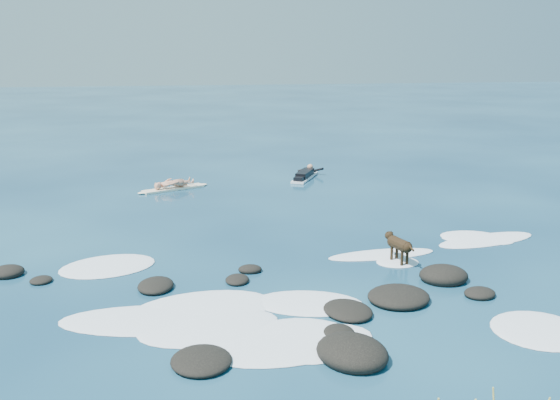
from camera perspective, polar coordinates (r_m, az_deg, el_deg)
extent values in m
plane|color=#0A2642|center=(15.15, 1.86, -6.89)|extent=(160.00, 160.00, 0.00)
ellipsoid|color=black|center=(15.29, 14.73, -6.70)|extent=(1.16, 1.03, 0.47)
ellipsoid|color=black|center=(11.35, 6.61, -13.67)|extent=(1.69, 1.76, 0.52)
ellipsoid|color=black|center=(15.74, -21.00, -6.87)|extent=(0.67, 0.69, 0.17)
ellipsoid|color=black|center=(14.60, 17.80, -8.14)|extent=(0.90, 0.83, 0.24)
ellipsoid|color=black|center=(13.91, 10.80, -8.69)|extent=(1.75, 1.70, 0.35)
ellipsoid|color=black|center=(14.61, -11.30, -7.68)|extent=(0.97, 1.14, 0.27)
ellipsoid|color=black|center=(14.76, -3.93, -7.29)|extent=(0.70, 0.79, 0.20)
ellipsoid|color=black|center=(16.50, -23.66, -6.05)|extent=(0.82, 0.80, 0.30)
ellipsoid|color=black|center=(15.38, -2.76, -6.36)|extent=(0.63, 0.53, 0.22)
ellipsoid|color=black|center=(12.19, 5.44, -12.02)|extent=(0.69, 0.81, 0.21)
ellipsoid|color=black|center=(13.12, 6.23, -10.02)|extent=(1.26, 1.39, 0.27)
ellipsoid|color=black|center=(11.23, -7.21, -14.36)|extent=(1.11, 1.18, 0.27)
ellipsoid|color=white|center=(13.39, -7.13, -9.81)|extent=(3.33, 2.33, 0.12)
ellipsoid|color=white|center=(16.30, -15.47, -5.85)|extent=(2.77, 2.33, 0.12)
ellipsoid|color=white|center=(13.01, -11.51, -10.72)|extent=(3.97, 2.04, 0.12)
ellipsoid|color=white|center=(13.56, 2.62, -9.41)|extent=(2.68, 2.02, 0.12)
ellipsoid|color=white|center=(18.75, 18.36, -3.49)|extent=(3.41, 1.78, 0.12)
ellipsoid|color=white|center=(16.78, 9.29, -4.95)|extent=(3.04, 1.04, 0.12)
ellipsoid|color=white|center=(13.33, 22.63, -10.93)|extent=(2.17, 2.15, 0.12)
ellipsoid|color=white|center=(12.55, -6.47, -11.47)|extent=(3.05, 2.11, 0.12)
ellipsoid|color=white|center=(18.68, 17.59, -3.49)|extent=(2.19, 1.60, 0.12)
ellipsoid|color=white|center=(11.99, 2.17, -12.64)|extent=(2.71, 2.54, 0.12)
ellipsoid|color=white|center=(11.82, 1.27, -13.05)|extent=(3.39, 2.09, 0.12)
ellipsoid|color=white|center=(18.94, 17.05, -3.22)|extent=(1.99, 1.56, 0.12)
ellipsoid|color=white|center=(16.27, 10.70, -5.62)|extent=(1.10, 0.90, 0.12)
cube|color=#FFEDCB|center=(24.45, -9.71, 1.03)|extent=(2.42, 1.47, 0.08)
ellipsoid|color=#FFEDCB|center=(24.98, -7.19, 1.39)|extent=(0.56, 0.46, 0.09)
ellipsoid|color=#FFEDCB|center=(23.98, -12.34, 0.66)|extent=(0.56, 0.46, 0.09)
imported|color=tan|center=(24.29, -9.79, 2.95)|extent=(0.58, 0.68, 1.58)
cube|color=white|center=(26.19, 2.29, 2.09)|extent=(1.59, 2.37, 0.09)
ellipsoid|color=white|center=(27.32, 2.95, 2.57)|extent=(0.50, 0.59, 0.09)
cube|color=black|center=(26.16, 2.29, 2.43)|extent=(1.07, 1.50, 0.24)
sphere|color=tan|center=(26.94, 2.77, 3.04)|extent=(0.34, 0.34, 0.25)
cylinder|color=black|center=(27.19, 2.23, 2.85)|extent=(0.60, 0.15, 0.27)
cylinder|color=black|center=(27.04, 3.48, 2.77)|extent=(0.46, 0.52, 0.27)
cube|color=black|center=(25.40, 1.80, 2.00)|extent=(0.60, 0.70, 0.15)
cylinder|color=black|center=(16.02, 10.90, -4.00)|extent=(0.46, 0.68, 0.30)
sphere|color=black|center=(16.23, 10.31, -3.74)|extent=(0.39, 0.39, 0.31)
sphere|color=black|center=(15.82, 11.51, -4.27)|extent=(0.35, 0.35, 0.28)
sphere|color=black|center=(16.34, 9.95, -3.22)|extent=(0.28, 0.28, 0.22)
cone|color=black|center=(16.45, 9.68, -3.15)|extent=(0.15, 0.17, 0.12)
cone|color=black|center=(16.27, 9.82, -2.95)|extent=(0.12, 0.10, 0.11)
cone|color=black|center=(16.34, 10.15, -2.90)|extent=(0.12, 0.10, 0.11)
cylinder|color=black|center=(16.24, 10.17, -4.92)|extent=(0.09, 0.09, 0.40)
cylinder|color=black|center=(16.33, 10.63, -4.83)|extent=(0.09, 0.09, 0.40)
cylinder|color=black|center=(15.92, 11.09, -5.35)|extent=(0.09, 0.09, 0.40)
cylinder|color=black|center=(16.01, 11.54, -5.26)|extent=(0.09, 0.09, 0.40)
cylinder|color=black|center=(15.70, 11.83, -4.22)|extent=(0.13, 0.30, 0.18)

